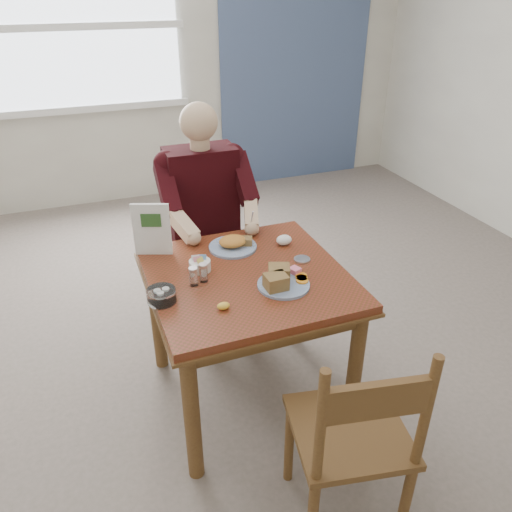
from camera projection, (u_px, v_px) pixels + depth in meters
name	position (u px, v px, depth m)	size (l,w,h in m)	color
floor	(248.00, 392.00, 2.70)	(6.00, 6.00, 0.00)	#635A50
wall_back	(133.00, 49.00, 4.46)	(5.50, 5.50, 0.00)	silver
accent_panel	(296.00, 42.00, 4.94)	(1.60, 0.02, 2.80)	#44577F
lemon_wedge	(223.00, 306.00, 2.08)	(0.06, 0.04, 0.03)	yellow
napkin	(284.00, 240.00, 2.57)	(0.08, 0.07, 0.05)	white
metal_dish	(302.00, 259.00, 2.44)	(0.08, 0.08, 0.01)	silver
window	(83.00, 26.00, 4.22)	(1.72, 0.04, 1.42)	white
table	(247.00, 294.00, 2.39)	(0.92, 0.92, 0.75)	maroon
chair_far	(204.00, 249.00, 3.12)	(0.42, 0.42, 0.95)	brown
chair_near	(353.00, 438.00, 1.84)	(0.49, 0.49, 0.95)	brown
diner	(206.00, 205.00, 2.88)	(0.53, 0.56, 1.39)	gray
near_plate	(281.00, 280.00, 2.23)	(0.27, 0.26, 0.08)	white
far_plate	(234.00, 244.00, 2.54)	(0.32, 0.32, 0.07)	white
caddy	(200.00, 265.00, 2.34)	(0.11, 0.11, 0.08)	white
shakers	(199.00, 274.00, 2.24)	(0.10, 0.07, 0.09)	white
creamer	(161.00, 295.00, 2.12)	(0.16, 0.16, 0.06)	white
menu	(152.00, 229.00, 2.43)	(0.18, 0.08, 0.27)	white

